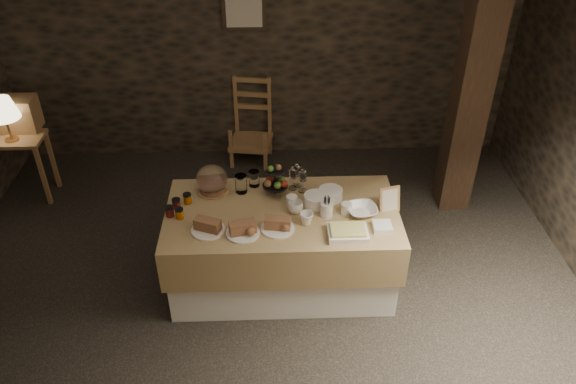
{
  "coord_description": "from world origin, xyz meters",
  "views": [
    {
      "loc": [
        0.09,
        -3.31,
        3.43
      ],
      "look_at": [
        0.22,
        0.2,
        0.99
      ],
      "focal_mm": 35.0,
      "sensor_mm": 36.0,
      "label": 1
    }
  ],
  "objects_px": {
    "buffet_table": "(282,242)",
    "table_lamp": "(2,109)",
    "wine_rack": "(16,114)",
    "timber_column": "(473,86)",
    "fruit_stand": "(276,182)",
    "console_table": "(13,149)",
    "chair": "(251,125)"
  },
  "relations": [
    {
      "from": "buffet_table",
      "to": "timber_column",
      "type": "bearing_deg",
      "value": 31.87
    },
    {
      "from": "wine_rack",
      "to": "fruit_stand",
      "type": "relative_size",
      "value": 1.39
    },
    {
      "from": "fruit_stand",
      "to": "wine_rack",
      "type": "bearing_deg",
      "value": 153.16
    },
    {
      "from": "table_lamp",
      "to": "console_table",
      "type": "bearing_deg",
      "value": 135.0
    },
    {
      "from": "buffet_table",
      "to": "table_lamp",
      "type": "xyz_separation_m",
      "value": [
        -2.62,
        1.33,
        0.61
      ]
    },
    {
      "from": "console_table",
      "to": "chair",
      "type": "distance_m",
      "value": 2.47
    },
    {
      "from": "console_table",
      "to": "fruit_stand",
      "type": "xyz_separation_m",
      "value": [
        2.63,
        -1.13,
        0.29
      ]
    },
    {
      "from": "console_table",
      "to": "wine_rack",
      "type": "xyz_separation_m",
      "value": [
        0.05,
        0.18,
        0.3
      ]
    },
    {
      "from": "wine_rack",
      "to": "fruit_stand",
      "type": "xyz_separation_m",
      "value": [
        2.58,
        -1.31,
        -0.01
      ]
    },
    {
      "from": "console_table",
      "to": "table_lamp",
      "type": "relative_size",
      "value": 1.56
    },
    {
      "from": "buffet_table",
      "to": "console_table",
      "type": "bearing_deg",
      "value": 152.75
    },
    {
      "from": "buffet_table",
      "to": "chair",
      "type": "distance_m",
      "value": 2.09
    },
    {
      "from": "table_lamp",
      "to": "chair",
      "type": "distance_m",
      "value": 2.51
    },
    {
      "from": "table_lamp",
      "to": "buffet_table",
      "type": "bearing_deg",
      "value": -26.83
    },
    {
      "from": "buffet_table",
      "to": "table_lamp",
      "type": "distance_m",
      "value": 3.0
    },
    {
      "from": "console_table",
      "to": "wine_rack",
      "type": "bearing_deg",
      "value": 74.48
    },
    {
      "from": "buffet_table",
      "to": "wine_rack",
      "type": "distance_m",
      "value": 3.08
    },
    {
      "from": "wine_rack",
      "to": "timber_column",
      "type": "bearing_deg",
      "value": -5.88
    },
    {
      "from": "console_table",
      "to": "chair",
      "type": "relative_size",
      "value": 0.93
    },
    {
      "from": "console_table",
      "to": "fruit_stand",
      "type": "relative_size",
      "value": 2.3
    },
    {
      "from": "console_table",
      "to": "table_lamp",
      "type": "bearing_deg",
      "value": -45.0
    },
    {
      "from": "table_lamp",
      "to": "wine_rack",
      "type": "bearing_deg",
      "value": 90.0
    },
    {
      "from": "chair",
      "to": "timber_column",
      "type": "relative_size",
      "value": 0.29
    },
    {
      "from": "console_table",
      "to": "table_lamp",
      "type": "distance_m",
      "value": 0.47
    },
    {
      "from": "table_lamp",
      "to": "fruit_stand",
      "type": "distance_m",
      "value": 2.8
    },
    {
      "from": "table_lamp",
      "to": "fruit_stand",
      "type": "relative_size",
      "value": 1.47
    },
    {
      "from": "table_lamp",
      "to": "timber_column",
      "type": "bearing_deg",
      "value": -2.9
    },
    {
      "from": "buffet_table",
      "to": "fruit_stand",
      "type": "height_order",
      "value": "fruit_stand"
    },
    {
      "from": "wine_rack",
      "to": "chair",
      "type": "bearing_deg",
      "value": 12.3
    },
    {
      "from": "table_lamp",
      "to": "chair",
      "type": "height_order",
      "value": "table_lamp"
    },
    {
      "from": "table_lamp",
      "to": "timber_column",
      "type": "relative_size",
      "value": 0.17
    },
    {
      "from": "buffet_table",
      "to": "console_table",
      "type": "relative_size",
      "value": 2.68
    }
  ]
}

